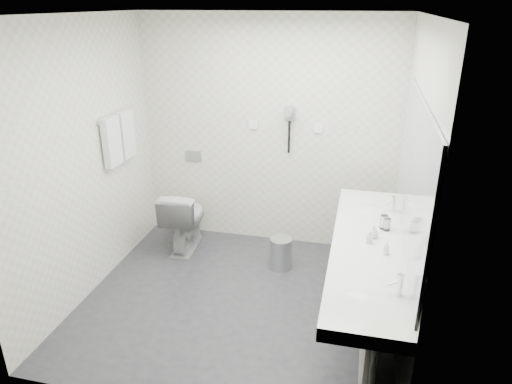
# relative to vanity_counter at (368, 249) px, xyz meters

# --- Properties ---
(floor) EXTENTS (2.80, 2.80, 0.00)m
(floor) POSITION_rel_vanity_counter_xyz_m (-1.12, 0.20, -0.80)
(floor) COLOR #2C2C32
(floor) RESTS_ON ground
(ceiling) EXTENTS (2.80, 2.80, 0.00)m
(ceiling) POSITION_rel_vanity_counter_xyz_m (-1.12, 0.20, 1.70)
(ceiling) COLOR white
(ceiling) RESTS_ON wall_back
(wall_back) EXTENTS (2.80, 0.00, 2.80)m
(wall_back) POSITION_rel_vanity_counter_xyz_m (-1.12, 1.50, 0.45)
(wall_back) COLOR silver
(wall_back) RESTS_ON floor
(wall_front) EXTENTS (2.80, 0.00, 2.80)m
(wall_front) POSITION_rel_vanity_counter_xyz_m (-1.12, -1.10, 0.45)
(wall_front) COLOR silver
(wall_front) RESTS_ON floor
(wall_left) EXTENTS (0.00, 2.60, 2.60)m
(wall_left) POSITION_rel_vanity_counter_xyz_m (-2.52, 0.20, 0.45)
(wall_left) COLOR silver
(wall_left) RESTS_ON floor
(wall_right) EXTENTS (0.00, 2.60, 2.60)m
(wall_right) POSITION_rel_vanity_counter_xyz_m (0.27, 0.20, 0.45)
(wall_right) COLOR silver
(wall_right) RESTS_ON floor
(vanity_counter) EXTENTS (0.55, 2.20, 0.10)m
(vanity_counter) POSITION_rel_vanity_counter_xyz_m (0.00, 0.00, 0.00)
(vanity_counter) COLOR white
(vanity_counter) RESTS_ON floor
(vanity_panel) EXTENTS (0.03, 2.15, 0.75)m
(vanity_panel) POSITION_rel_vanity_counter_xyz_m (0.02, 0.00, -0.42)
(vanity_panel) COLOR gray
(vanity_panel) RESTS_ON floor
(vanity_post_far) EXTENTS (0.06, 0.06, 0.75)m
(vanity_post_far) POSITION_rel_vanity_counter_xyz_m (0.05, 1.04, -0.42)
(vanity_post_far) COLOR silver
(vanity_post_far) RESTS_ON floor
(mirror) EXTENTS (0.02, 2.20, 1.05)m
(mirror) POSITION_rel_vanity_counter_xyz_m (0.26, 0.00, 0.65)
(mirror) COLOR #B2BCC6
(mirror) RESTS_ON wall_right
(basin_near) EXTENTS (0.40, 0.31, 0.05)m
(basin_near) POSITION_rel_vanity_counter_xyz_m (0.00, -0.65, 0.04)
(basin_near) COLOR white
(basin_near) RESTS_ON vanity_counter
(basin_far) EXTENTS (0.40, 0.31, 0.05)m
(basin_far) POSITION_rel_vanity_counter_xyz_m (0.00, 0.65, 0.04)
(basin_far) COLOR white
(basin_far) RESTS_ON vanity_counter
(faucet_near) EXTENTS (0.04, 0.04, 0.15)m
(faucet_near) POSITION_rel_vanity_counter_xyz_m (0.19, -0.65, 0.12)
(faucet_near) COLOR silver
(faucet_near) RESTS_ON vanity_counter
(faucet_far) EXTENTS (0.04, 0.04, 0.15)m
(faucet_far) POSITION_rel_vanity_counter_xyz_m (0.19, 0.65, 0.12)
(faucet_far) COLOR silver
(faucet_far) RESTS_ON vanity_counter
(soap_bottle_a) EXTENTS (0.05, 0.05, 0.10)m
(soap_bottle_a) POSITION_rel_vanity_counter_xyz_m (0.01, 0.01, 0.10)
(soap_bottle_a) COLOR white
(soap_bottle_a) RESTS_ON vanity_counter
(soap_bottle_b) EXTENTS (0.11, 0.11, 0.10)m
(soap_bottle_b) POSITION_rel_vanity_counter_xyz_m (0.04, 0.11, 0.10)
(soap_bottle_b) COLOR white
(soap_bottle_b) RESTS_ON vanity_counter
(soap_bottle_c) EXTENTS (0.05, 0.05, 0.11)m
(soap_bottle_c) POSITION_rel_vanity_counter_xyz_m (0.13, -0.14, 0.11)
(soap_bottle_c) COLOR white
(soap_bottle_c) RESTS_ON vanity_counter
(glass_left) EXTENTS (0.06, 0.06, 0.12)m
(glass_left) POSITION_rel_vanity_counter_xyz_m (0.12, 0.29, 0.11)
(glass_left) COLOR silver
(glass_left) RESTS_ON vanity_counter
(glass_right) EXTENTS (0.07, 0.07, 0.10)m
(glass_right) POSITION_rel_vanity_counter_xyz_m (0.14, 0.27, 0.10)
(glass_right) COLOR silver
(glass_right) RESTS_ON vanity_counter
(toilet) EXTENTS (0.43, 0.72, 0.70)m
(toilet) POSITION_rel_vanity_counter_xyz_m (-1.96, 1.07, -0.45)
(toilet) COLOR white
(toilet) RESTS_ON floor
(flush_plate) EXTENTS (0.18, 0.02, 0.12)m
(flush_plate) POSITION_rel_vanity_counter_xyz_m (-1.98, 1.49, 0.15)
(flush_plate) COLOR #B2B5BA
(flush_plate) RESTS_ON wall_back
(pedal_bin) EXTENTS (0.27, 0.27, 0.32)m
(pedal_bin) POSITION_rel_vanity_counter_xyz_m (-0.84, 0.88, -0.64)
(pedal_bin) COLOR #B2B5BA
(pedal_bin) RESTS_ON floor
(bin_lid) EXTENTS (0.23, 0.23, 0.02)m
(bin_lid) POSITION_rel_vanity_counter_xyz_m (-0.84, 0.88, -0.47)
(bin_lid) COLOR #B2B5BA
(bin_lid) RESTS_ON pedal_bin
(towel_rail) EXTENTS (0.02, 0.62, 0.02)m
(towel_rail) POSITION_rel_vanity_counter_xyz_m (-2.47, 0.75, 0.75)
(towel_rail) COLOR silver
(towel_rail) RESTS_ON wall_left
(towel_near) EXTENTS (0.07, 0.24, 0.48)m
(towel_near) POSITION_rel_vanity_counter_xyz_m (-2.46, 0.61, 0.53)
(towel_near) COLOR white
(towel_near) RESTS_ON towel_rail
(towel_far) EXTENTS (0.07, 0.24, 0.48)m
(towel_far) POSITION_rel_vanity_counter_xyz_m (-2.46, 0.89, 0.53)
(towel_far) COLOR white
(towel_far) RESTS_ON towel_rail
(dryer_cradle) EXTENTS (0.10, 0.04, 0.14)m
(dryer_cradle) POSITION_rel_vanity_counter_xyz_m (-0.88, 1.47, 0.70)
(dryer_cradle) COLOR gray
(dryer_cradle) RESTS_ON wall_back
(dryer_barrel) EXTENTS (0.08, 0.14, 0.08)m
(dryer_barrel) POSITION_rel_vanity_counter_xyz_m (-0.88, 1.40, 0.73)
(dryer_barrel) COLOR gray
(dryer_barrel) RESTS_ON dryer_cradle
(dryer_cord) EXTENTS (0.02, 0.02, 0.35)m
(dryer_cord) POSITION_rel_vanity_counter_xyz_m (-0.88, 1.46, 0.45)
(dryer_cord) COLOR black
(dryer_cord) RESTS_ON dryer_cradle
(switch_plate_a) EXTENTS (0.09, 0.02, 0.09)m
(switch_plate_a) POSITION_rel_vanity_counter_xyz_m (-1.27, 1.49, 0.55)
(switch_plate_a) COLOR white
(switch_plate_a) RESTS_ON wall_back
(switch_plate_b) EXTENTS (0.09, 0.02, 0.09)m
(switch_plate_b) POSITION_rel_vanity_counter_xyz_m (-0.57, 1.49, 0.55)
(switch_plate_b) COLOR white
(switch_plate_b) RESTS_ON wall_back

